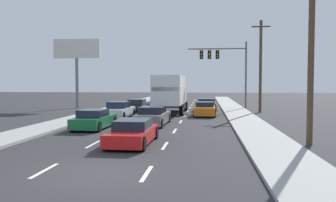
% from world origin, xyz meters
% --- Properties ---
extents(ground_plane, '(140.00, 140.00, 0.00)m').
position_xyz_m(ground_plane, '(0.00, 25.00, 0.00)').
color(ground_plane, '#2B2B2D').
extents(sidewalk_right, '(2.49, 80.00, 0.14)m').
position_xyz_m(sidewalk_right, '(6.50, 20.00, 0.07)').
color(sidewalk_right, '#9E9E99').
rests_on(sidewalk_right, ground_plane).
extents(sidewalk_left, '(2.49, 80.00, 0.14)m').
position_xyz_m(sidewalk_left, '(-6.50, 20.00, 0.07)').
color(sidewalk_left, '#9E9E99').
rests_on(sidewalk_left, ground_plane).
extents(lane_markings, '(3.54, 57.00, 0.01)m').
position_xyz_m(lane_markings, '(0.00, 22.79, 0.00)').
color(lane_markings, silver).
rests_on(lane_markings, ground_plane).
extents(car_black, '(1.90, 4.31, 1.24)m').
position_xyz_m(car_black, '(-3.38, 24.66, 0.57)').
color(car_black, black).
rests_on(car_black, ground_plane).
extents(car_white, '(1.94, 4.60, 1.34)m').
position_xyz_m(car_white, '(-3.61, 17.84, 0.60)').
color(car_white, white).
rests_on(car_white, ground_plane).
extents(car_green, '(1.93, 4.33, 1.22)m').
position_xyz_m(car_green, '(-3.44, 10.85, 0.56)').
color(car_green, '#196B38').
rests_on(car_green, ground_plane).
extents(box_truck, '(2.79, 8.45, 3.53)m').
position_xyz_m(box_truck, '(0.24, 22.39, 2.03)').
color(box_truck, white).
rests_on(box_truck, ground_plane).
extents(car_gray, '(2.06, 4.74, 1.27)m').
position_xyz_m(car_gray, '(-0.06, 13.16, 0.58)').
color(car_gray, slate).
rests_on(car_gray, ground_plane).
extents(car_red, '(1.90, 4.51, 1.16)m').
position_xyz_m(car_red, '(0.15, 5.60, 0.54)').
color(car_red, red).
rests_on(car_red, ground_plane).
extents(car_maroon, '(2.03, 4.48, 1.26)m').
position_xyz_m(car_maroon, '(3.62, 26.25, 0.59)').
color(car_maroon, maroon).
rests_on(car_maroon, ground_plane).
extents(car_orange, '(1.89, 4.24, 1.23)m').
position_xyz_m(car_orange, '(3.46, 20.30, 0.57)').
color(car_orange, orange).
rests_on(car_orange, ground_plane).
extents(traffic_signal_mast, '(6.56, 0.69, 7.45)m').
position_xyz_m(traffic_signal_mast, '(5.05, 29.31, 5.51)').
color(traffic_signal_mast, '#595B56').
rests_on(traffic_signal_mast, ground_plane).
extents(utility_pole_near, '(1.80, 0.28, 10.09)m').
position_xyz_m(utility_pole_near, '(8.36, 6.29, 5.18)').
color(utility_pole_near, brown).
rests_on(utility_pole_near, ground_plane).
extents(utility_pole_mid, '(1.80, 0.28, 8.91)m').
position_xyz_m(utility_pole_mid, '(8.79, 24.47, 4.59)').
color(utility_pole_mid, brown).
rests_on(utility_pole_mid, ground_plane).
extents(roadside_billboard, '(5.46, 0.36, 7.90)m').
position_xyz_m(roadside_billboard, '(-11.22, 28.60, 5.87)').
color(roadside_billboard, slate).
rests_on(roadside_billboard, ground_plane).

